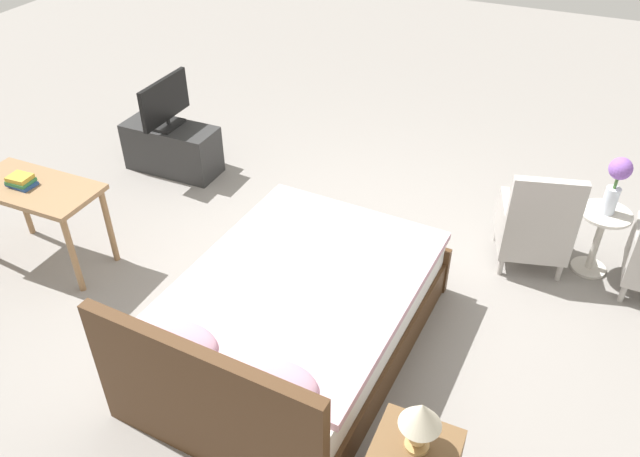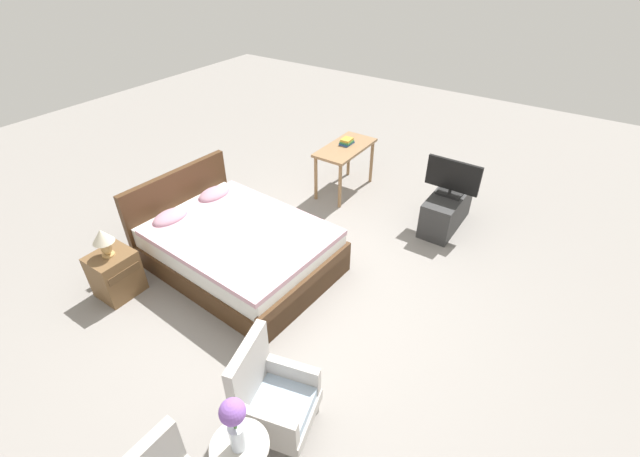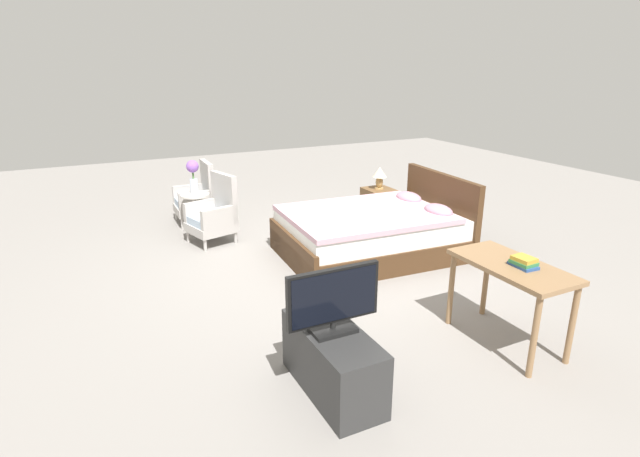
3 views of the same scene
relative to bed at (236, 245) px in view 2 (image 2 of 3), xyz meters
The scene contains 10 objects.
ground_plane 0.96m from the bed, 90.66° to the right, with size 16.00×16.00×0.00m, color gray.
bed is the anchor object (origin of this frame).
armchair_by_window_right 2.15m from the bed, 129.02° to the right, with size 0.66×0.66×0.92m.
flower_vase 2.64m from the bed, 135.47° to the right, with size 0.17×0.17×0.48m.
nightstand 1.34m from the bed, 144.79° to the left, with size 0.44×0.41×0.53m.
table_lamp 1.41m from the bed, 144.76° to the left, with size 0.22×0.22×0.33m.
tv_stand 2.84m from the bed, 38.37° to the right, with size 0.96×0.40×0.49m.
tv_flatscreen 2.87m from the bed, 38.34° to the right, with size 0.20×0.70×0.49m.
vanity_desk 2.31m from the bed, ahead, with size 1.04×0.52×0.73m.
book_stack 2.42m from the bed, ahead, with size 0.22×0.16×0.09m.
Camera 2 is at (-2.75, -2.17, 3.39)m, focal length 24.00 mm.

